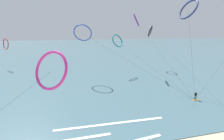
{
  "coord_description": "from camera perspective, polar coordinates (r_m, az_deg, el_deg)",
  "views": [
    {
      "loc": [
        -7.37,
        -7.7,
        13.59
      ],
      "look_at": [
        0.0,
        22.99,
        5.72
      ],
      "focal_mm": 26.56,
      "sensor_mm": 36.0,
      "label": 1
    }
  ],
  "objects": [
    {
      "name": "sea_water",
      "position": [
        116.72,
        -9.86,
        7.13
      ],
      "size": [
        400.0,
        200.0,
        0.08
      ],
      "primitive_type": "cube",
      "color": "#476B75",
      "rests_on": "ground"
    },
    {
      "name": "surfer_amber",
      "position": [
        36.45,
        26.82,
        -8.09
      ],
      "size": [
        1.4,
        0.58,
        1.7
      ],
      "rotation": [
        0.0,
        0.0,
        0.02
      ],
      "color": "orange",
      "rests_on": "ground"
    },
    {
      "name": "kite_violet",
      "position": [
        51.27,
        8.33,
        16.74
      ],
      "size": [
        5.96,
        24.68,
        18.18
      ],
      "rotation": [
        0.0,
        0.0,
        1.14
      ],
      "color": "purple",
      "rests_on": "ground"
    },
    {
      "name": "kite_charcoal",
      "position": [
        59.8,
        13.06,
        12.89
      ],
      "size": [
        3.75,
        37.06,
        14.75
      ],
      "rotation": [
        0.0,
        0.0,
        4.12
      ],
      "color": "black",
      "rests_on": "ground"
    },
    {
      "name": "kite_teal",
      "position": [
        50.28,
        1.89,
        10.03
      ],
      "size": [
        11.92,
        25.14,
        12.08
      ],
      "rotation": [
        0.0,
        0.0,
        0.62
      ],
      "color": "teal",
      "rests_on": "ground"
    },
    {
      "name": "kite_crimson",
      "position": [
        67.81,
        -32.75,
        7.51
      ],
      "size": [
        3.49,
        45.34,
        10.5
      ],
      "rotation": [
        0.0,
        0.0,
        5.43
      ],
      "color": "red",
      "rests_on": "ground"
    },
    {
      "name": "kite_cobalt",
      "position": [
        44.76,
        -10.03,
        12.45
      ],
      "size": [
        22.65,
        21.2,
        14.77
      ],
      "rotation": [
        0.0,
        0.0,
        2.85
      ],
      "color": "#2647B7",
      "rests_on": "ground"
    },
    {
      "name": "kite_magenta",
      "position": [
        19.65,
        -20.31,
        -0.06
      ],
      "size": [
        14.06,
        5.57,
        11.27
      ],
      "rotation": [
        0.0,
        0.0,
        5.61
      ],
      "color": "#CC288E",
      "rests_on": "ground"
    },
    {
      "name": "kite_navy",
      "position": [
        40.82,
        24.78,
        18.4
      ],
      "size": [
        3.1,
        9.49,
        19.73
      ],
      "rotation": [
        0.0,
        0.0,
        4.79
      ],
      "color": "navy",
      "rests_on": "ground"
    },
    {
      "name": "wave_crest_mid",
      "position": [
        23.04,
        -11.81,
        -22.31
      ],
      "size": [
        8.6,
        0.61,
        0.12
      ],
      "primitive_type": "cube",
      "rotation": [
        0.0,
        0.0,
        0.01
      ],
      "color": "white",
      "rests_on": "ground"
    },
    {
      "name": "wave_crest_far",
      "position": [
        25.45,
        -0.35,
        -18.12
      ],
      "size": [
        16.2,
        0.85,
        0.12
      ],
      "primitive_type": "cube",
      "rotation": [
        0.0,
        0.0,
        -0.02
      ],
      "color": "white",
      "rests_on": "ground"
    }
  ]
}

